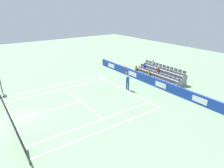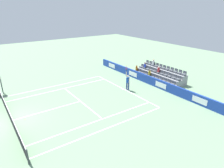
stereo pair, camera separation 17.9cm
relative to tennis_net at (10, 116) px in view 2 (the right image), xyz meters
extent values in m
plane|color=gray|center=(0.00, 0.00, -0.49)|extent=(80.00, 80.00, 0.00)
cube|color=white|center=(0.00, -11.89, -0.49)|extent=(10.97, 0.10, 0.01)
cube|color=white|center=(0.00, -6.40, -0.49)|extent=(8.23, 0.10, 0.01)
cube|color=white|center=(0.00, -3.20, -0.49)|extent=(0.10, 6.40, 0.01)
cube|color=white|center=(4.12, -5.95, -0.49)|extent=(0.10, 11.89, 0.01)
cube|color=white|center=(-4.12, -5.95, -0.49)|extent=(0.10, 11.89, 0.01)
cube|color=white|center=(5.49, -5.95, -0.49)|extent=(0.10, 11.89, 0.01)
cube|color=white|center=(-5.49, -5.95, -0.49)|extent=(0.10, 11.89, 0.01)
cube|color=white|center=(0.00, -11.79, -0.49)|extent=(0.10, 0.20, 0.01)
cube|color=#193899|center=(0.00, -15.42, 0.02)|extent=(19.47, 0.20, 1.03)
cube|color=white|center=(-7.30, -15.31, 0.02)|extent=(1.56, 0.01, 0.57)
cube|color=white|center=(-2.43, -15.31, 0.02)|extent=(1.56, 0.01, 0.57)
cube|color=white|center=(2.43, -15.31, 0.02)|extent=(1.56, 0.01, 0.57)
cube|color=white|center=(7.30, -15.31, 0.02)|extent=(1.56, 0.01, 0.57)
cylinder|color=#33383D|center=(-5.94, 0.00, 0.04)|extent=(0.10, 0.10, 1.07)
cube|color=black|center=(0.00, 0.00, -0.03)|extent=(11.77, 0.02, 0.92)
cube|color=white|center=(0.00, 0.00, 0.45)|extent=(11.77, 0.04, 0.04)
cylinder|color=navy|center=(-0.56, -12.14, -0.04)|extent=(0.16, 0.16, 0.90)
cylinder|color=navy|center=(-0.33, -12.06, -0.04)|extent=(0.16, 0.16, 0.90)
cube|color=white|center=(-0.56, -12.14, -0.45)|extent=(0.19, 0.28, 0.08)
cube|color=white|center=(-0.33, -12.06, -0.45)|extent=(0.19, 0.28, 0.08)
cube|color=#1947B2|center=(-0.44, -12.10, 0.71)|extent=(0.32, 0.41, 0.60)
sphere|color=beige|center=(-0.44, -12.10, 1.17)|extent=(0.24, 0.24, 0.24)
cylinder|color=beige|center=(-0.24, -12.03, 1.32)|extent=(0.09, 0.09, 0.62)
cylinder|color=beige|center=(-0.67, -12.12, 0.73)|extent=(0.09, 0.09, 0.56)
cylinder|color=black|center=(-0.24, -12.03, 1.77)|extent=(0.04, 0.04, 0.28)
torus|color=red|center=(-0.24, -12.03, 2.05)|extent=(0.12, 0.30, 0.31)
sphere|color=#D1E533|center=(-0.24, -12.03, 2.33)|extent=(0.07, 0.07, 0.07)
cylinder|color=#474C54|center=(6.39, -0.38, 0.36)|extent=(0.07, 0.07, 1.71)
cylinder|color=#474C54|center=(6.99, -0.38, 0.36)|extent=(0.07, 0.07, 1.71)
cube|color=#474C54|center=(6.69, -0.40, 1.44)|extent=(0.56, 0.05, 0.04)
cube|color=gray|center=(0.00, -16.50, -0.28)|extent=(6.82, 0.95, 0.42)
cube|color=#545960|center=(-3.10, -16.50, 0.03)|extent=(0.48, 0.44, 0.20)
cube|color=#545960|center=(-3.10, -16.70, 0.28)|extent=(0.48, 0.04, 0.30)
cube|color=#545960|center=(-2.48, -16.50, 0.03)|extent=(0.48, 0.44, 0.20)
cube|color=#545960|center=(-2.48, -16.70, 0.28)|extent=(0.48, 0.04, 0.30)
cube|color=#545960|center=(-1.86, -16.50, 0.03)|extent=(0.48, 0.44, 0.20)
cube|color=#545960|center=(-1.86, -16.70, 0.28)|extent=(0.48, 0.04, 0.30)
cube|color=#545960|center=(-1.24, -16.50, 0.03)|extent=(0.48, 0.44, 0.20)
cube|color=#545960|center=(-1.24, -16.70, 0.28)|extent=(0.48, 0.04, 0.30)
cube|color=#545960|center=(-0.62, -16.50, 0.03)|extent=(0.48, 0.44, 0.20)
cube|color=#545960|center=(-0.62, -16.70, 0.28)|extent=(0.48, 0.04, 0.30)
cube|color=#545960|center=(0.00, -16.50, 0.03)|extent=(0.48, 0.44, 0.20)
cube|color=#545960|center=(0.00, -16.70, 0.28)|extent=(0.48, 0.04, 0.30)
cube|color=#545960|center=(0.62, -16.50, 0.03)|extent=(0.48, 0.44, 0.20)
cube|color=#545960|center=(0.62, -16.70, 0.28)|extent=(0.48, 0.04, 0.30)
cube|color=#545960|center=(1.24, -16.50, 0.03)|extent=(0.48, 0.44, 0.20)
cube|color=#545960|center=(1.24, -16.70, 0.28)|extent=(0.48, 0.04, 0.30)
cube|color=#545960|center=(1.86, -16.50, 0.03)|extent=(0.48, 0.44, 0.20)
cube|color=#545960|center=(1.86, -16.70, 0.28)|extent=(0.48, 0.04, 0.30)
cube|color=#545960|center=(2.48, -16.50, 0.03)|extent=(0.48, 0.44, 0.20)
cube|color=#545960|center=(2.48, -16.70, 0.28)|extent=(0.48, 0.04, 0.30)
cube|color=#545960|center=(3.10, -16.50, 0.03)|extent=(0.48, 0.44, 0.20)
cube|color=#545960|center=(3.10, -16.70, 0.28)|extent=(0.48, 0.04, 0.30)
cube|color=gray|center=(0.00, -17.45, -0.07)|extent=(6.82, 0.95, 0.84)
cube|color=#545960|center=(-3.10, -17.45, 0.45)|extent=(0.48, 0.44, 0.20)
cube|color=#545960|center=(-3.10, -17.65, 0.70)|extent=(0.48, 0.04, 0.30)
cube|color=#545960|center=(-2.48, -17.45, 0.45)|extent=(0.48, 0.44, 0.20)
cube|color=#545960|center=(-2.48, -17.65, 0.70)|extent=(0.48, 0.04, 0.30)
cube|color=#545960|center=(-1.86, -17.45, 0.45)|extent=(0.48, 0.44, 0.20)
cube|color=#545960|center=(-1.86, -17.65, 0.70)|extent=(0.48, 0.04, 0.30)
cube|color=#545960|center=(-1.24, -17.45, 0.45)|extent=(0.48, 0.44, 0.20)
cube|color=#545960|center=(-1.24, -17.65, 0.70)|extent=(0.48, 0.04, 0.30)
cube|color=#545960|center=(-0.62, -17.45, 0.45)|extent=(0.48, 0.44, 0.20)
cube|color=#545960|center=(-0.62, -17.65, 0.70)|extent=(0.48, 0.04, 0.30)
cube|color=#545960|center=(0.00, -17.45, 0.45)|extent=(0.48, 0.44, 0.20)
cube|color=#545960|center=(0.00, -17.65, 0.70)|extent=(0.48, 0.04, 0.30)
cube|color=#545960|center=(0.62, -17.45, 0.45)|extent=(0.48, 0.44, 0.20)
cube|color=#545960|center=(0.62, -17.65, 0.70)|extent=(0.48, 0.04, 0.30)
cube|color=#545960|center=(1.24, -17.45, 0.45)|extent=(0.48, 0.44, 0.20)
cube|color=#545960|center=(1.24, -17.65, 0.70)|extent=(0.48, 0.04, 0.30)
cube|color=#545960|center=(1.86, -17.45, 0.45)|extent=(0.48, 0.44, 0.20)
cube|color=#545960|center=(1.86, -17.65, 0.70)|extent=(0.48, 0.04, 0.30)
cube|color=#545960|center=(2.48, -17.45, 0.45)|extent=(0.48, 0.44, 0.20)
cube|color=#545960|center=(2.48, -17.65, 0.70)|extent=(0.48, 0.04, 0.30)
cube|color=#545960|center=(3.10, -17.45, 0.45)|extent=(0.48, 0.44, 0.20)
cube|color=#545960|center=(3.10, -17.65, 0.70)|extent=(0.48, 0.04, 0.30)
cube|color=gray|center=(0.00, -18.40, 0.14)|extent=(6.82, 0.95, 1.26)
cube|color=#545960|center=(-3.10, -18.40, 0.87)|extent=(0.48, 0.44, 0.20)
cube|color=#545960|center=(-3.10, -18.60, 1.12)|extent=(0.48, 0.04, 0.30)
cube|color=#545960|center=(-2.48, -18.40, 0.87)|extent=(0.48, 0.44, 0.20)
cube|color=#545960|center=(-2.48, -18.60, 1.12)|extent=(0.48, 0.04, 0.30)
cube|color=#545960|center=(-1.86, -18.40, 0.87)|extent=(0.48, 0.44, 0.20)
cube|color=#545960|center=(-1.86, -18.60, 1.12)|extent=(0.48, 0.04, 0.30)
cube|color=#545960|center=(-1.24, -18.40, 0.87)|extent=(0.48, 0.44, 0.20)
cube|color=#545960|center=(-1.24, -18.60, 1.12)|extent=(0.48, 0.04, 0.30)
cube|color=#545960|center=(-0.62, -18.40, 0.87)|extent=(0.48, 0.44, 0.20)
cube|color=#545960|center=(-0.62, -18.60, 1.12)|extent=(0.48, 0.04, 0.30)
cube|color=#545960|center=(0.00, -18.40, 0.87)|extent=(0.48, 0.44, 0.20)
cube|color=#545960|center=(0.00, -18.60, 1.12)|extent=(0.48, 0.04, 0.30)
cube|color=#545960|center=(0.62, -18.40, 0.87)|extent=(0.48, 0.44, 0.20)
cube|color=#545960|center=(0.62, -18.60, 1.12)|extent=(0.48, 0.04, 0.30)
cube|color=#545960|center=(1.24, -18.40, 0.87)|extent=(0.48, 0.44, 0.20)
cube|color=#545960|center=(1.24, -18.60, 1.12)|extent=(0.48, 0.04, 0.30)
cube|color=#545960|center=(1.86, -18.40, 0.87)|extent=(0.48, 0.44, 0.20)
cube|color=#545960|center=(1.86, -18.60, 1.12)|extent=(0.48, 0.04, 0.30)
cube|color=#545960|center=(2.48, -18.40, 0.87)|extent=(0.48, 0.44, 0.20)
cube|color=#545960|center=(2.48, -18.60, 1.12)|extent=(0.48, 0.04, 0.30)
cube|color=#545960|center=(3.10, -18.40, 0.87)|extent=(0.48, 0.44, 0.20)
cube|color=#545960|center=(3.10, -18.60, 1.12)|extent=(0.48, 0.04, 0.30)
cylinder|color=red|center=(0.00, -17.50, 0.81)|extent=(0.28, 0.28, 0.53)
sphere|color=beige|center=(0.00, -17.50, 1.18)|extent=(0.20, 0.20, 0.20)
cylinder|color=orange|center=(3.10, -16.55, 0.40)|extent=(0.28, 0.28, 0.54)
sphere|color=#9E7251|center=(3.10, -16.55, 0.76)|extent=(0.20, 0.20, 0.20)
cylinder|color=white|center=(1.86, -18.45, 1.23)|extent=(0.28, 0.28, 0.52)
sphere|color=#D3A884|center=(1.86, -18.45, 1.59)|extent=(0.20, 0.20, 0.20)
cylinder|color=blue|center=(2.48, -17.50, 0.79)|extent=(0.28, 0.28, 0.48)
sphere|color=#9E7251|center=(2.48, -17.50, 1.12)|extent=(0.20, 0.20, 0.20)
cylinder|color=yellow|center=(0.62, -16.55, 0.39)|extent=(0.28, 0.28, 0.53)
sphere|color=brown|center=(0.62, -16.55, 0.76)|extent=(0.20, 0.20, 0.20)
sphere|color=#D1E533|center=(-0.53, -1.01, -0.46)|extent=(0.07, 0.07, 0.07)
camera|label=1|loc=(-16.44, 1.46, 8.37)|focal=32.03mm
camera|label=2|loc=(-16.54, 1.31, 8.37)|focal=32.03mm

